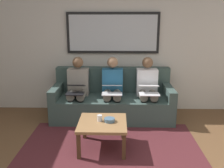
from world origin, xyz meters
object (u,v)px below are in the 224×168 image
Objects in this scene: laptop_white at (149,89)px; framed_mirror at (113,33)px; person_left at (147,87)px; person_middle at (112,87)px; coffee_table at (102,125)px; person_right at (78,86)px; laptop_black at (76,89)px; bowl at (109,120)px; couch at (113,101)px; cup at (100,118)px; laptop_silver at (112,89)px.

framed_mirror is at bearing -47.72° from laptop_white.
person_middle is at bearing 0.00° from person_left.
coffee_table is at bearing 84.18° from person_middle.
person_right is at bearing 0.00° from person_left.
laptop_black is at bearing -0.33° from laptop_white.
bowl is 1.12m from laptop_white.
person_left is at bearing 173.87° from couch.
bowl is at bearing 89.18° from couch.
framed_mirror is 1.23m from person_left.
laptop_white is 1.28m from laptop_black.
cup is at bearing 82.39° from couch.
framed_mirror is at bearing -90.00° from couch.
framed_mirror is (0.00, -0.39, 1.24)m from couch.
bowl is at bearing -173.12° from coffee_table.
couch is 0.44m from laptop_silver.
laptop_white is 1.30m from person_right.
framed_mirror reaches higher than person_middle.
person_right is (0.48, -1.12, 0.16)m from cup.
bowl is 0.44× the size of laptop_white.
couch is 1.24× the size of framed_mirror.
person_middle is at bearing -21.11° from laptop_white.
laptop_white is 0.99× the size of laptop_black.
person_left is at bearing -123.38° from coffee_table.
person_right is at bearing 35.52° from framed_mirror.
coffee_table is at bearing 119.91° from laptop_black.
person_left is at bearing 180.00° from person_right.
person_left and person_middle have the same top height.
couch is 0.78m from laptop_black.
laptop_silver is at bearing 20.70° from person_left.
cup is at bearing -7.14° from bowl.
laptop_white is at bearing 90.00° from person_left.
coffee_table is 0.13m from bowl.
framed_mirror is at bearing -132.58° from laptop_black.
cup is 1.23m from person_right.
person_middle is 0.68m from laptop_black.
laptop_silver is (-0.12, -0.91, 0.28)m from coffee_table.
couch is 6.31× the size of laptop_white.
laptop_black is at bearing 90.00° from person_right.
bowl is (-0.10, -0.01, 0.08)m from coffee_table.
person_right is (1.28, -0.25, -0.02)m from laptop_white.
laptop_silver is at bearing -0.47° from laptop_white.
couch reaches higher than laptop_white.
coffee_table is 0.60× the size of person_middle.
person_middle reaches higher than coffee_table.
couch reaches higher than laptop_black.
laptop_silver reaches higher than cup.
cup is at bearing 81.93° from person_middle.
person_right is (1.28, 0.00, 0.00)m from person_left.
bowl is (0.02, 1.59, -1.12)m from framed_mirror.
couch is 0.71m from person_right.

